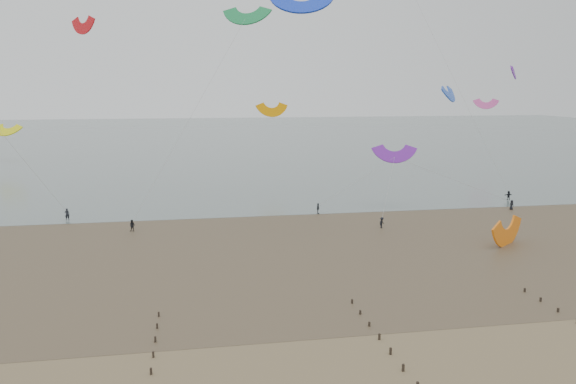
% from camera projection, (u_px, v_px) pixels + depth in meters
% --- Properties ---
extents(ground, '(500.00, 500.00, 0.00)m').
position_uv_depth(ground, '(345.00, 368.00, 41.13)').
color(ground, brown).
rests_on(ground, ground).
extents(sea_and_shore, '(500.00, 665.00, 0.03)m').
position_uv_depth(sea_and_shore, '(245.00, 244.00, 73.77)').
color(sea_and_shore, '#475654').
rests_on(sea_and_shore, ground).
extents(kitesurfers, '(118.90, 17.06, 1.90)m').
position_uv_depth(kitesurfers, '(415.00, 207.00, 92.73)').
color(kitesurfers, black).
rests_on(kitesurfers, ground).
extents(grounded_kite, '(9.10, 8.76, 3.95)m').
position_uv_depth(grounded_kite, '(507.00, 245.00, 73.40)').
color(grounded_kite, orange).
rests_on(grounded_kite, ground).
extents(kites_airborne, '(253.06, 103.68, 41.06)m').
position_uv_depth(kites_airborne, '(192.00, 78.00, 124.57)').
color(kites_airborne, '#F29200').
rests_on(kites_airborne, ground).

